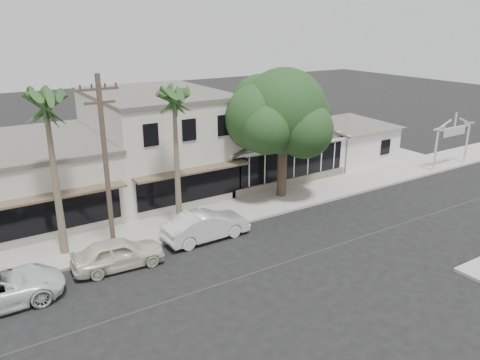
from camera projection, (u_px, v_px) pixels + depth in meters
ground at (319, 251)px, 23.94m from camera, size 140.00×140.00×0.00m
sidewalk_north at (123, 238)px, 25.24m from camera, size 90.00×3.50×0.15m
corner_shop at (261, 140)px, 35.60m from camera, size 10.40×8.60×5.10m
side_cottage at (347, 142)px, 39.35m from camera, size 6.00×6.00×3.00m
arch_sign at (454, 129)px, 36.50m from camera, size 4.12×0.12×3.95m
row_building_near at (157, 143)px, 32.15m from camera, size 8.00×10.00×6.50m
row_building_midnear at (18, 181)px, 27.95m from camera, size 10.00×10.00×4.20m
utility_pole at (106, 164)px, 21.98m from camera, size 1.80×0.24×9.00m
car_0 at (118, 253)px, 22.16m from camera, size 4.44×2.05×1.47m
car_1 at (206, 225)px, 25.08m from camera, size 4.76×1.74×1.56m
shade_tree at (280, 113)px, 29.69m from camera, size 7.68×6.95×8.52m
palm_east at (174, 101)px, 24.18m from camera, size 2.56×2.56×8.43m
palm_mid at (45, 106)px, 21.15m from camera, size 2.73×2.73×8.77m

